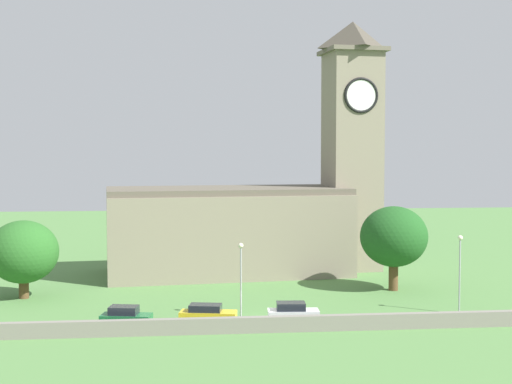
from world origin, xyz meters
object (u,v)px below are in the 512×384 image
object	(u,v)px
church	(258,210)
streetlamp_west_mid	(241,268)
car_white	(293,313)
streetlamp_central	(460,262)
tree_by_tower	(23,252)
tree_churchyard	(394,237)
car_yellow	(207,314)
car_green	(126,317)

from	to	relation	value
church	streetlamp_west_mid	world-z (taller)	church
car_white	streetlamp_central	xyz separation A→B (m)	(15.38, 1.95, 3.81)
tree_by_tower	church	bearing A→B (deg)	27.67
streetlamp_west_mid	streetlamp_central	size ratio (longest dim) A/B	0.93
streetlamp_west_mid	tree_by_tower	size ratio (longest dim) A/B	0.85
church	tree_churchyard	world-z (taller)	church
streetlamp_central	streetlamp_west_mid	bearing A→B (deg)	179.13
car_yellow	streetlamp_west_mid	size ratio (longest dim) A/B	0.76
car_green	car_yellow	bearing A→B (deg)	8.57
streetlamp_west_mid	church	bearing A→B (deg)	80.44
streetlamp_west_mid	car_yellow	bearing A→B (deg)	-151.55
tree_by_tower	streetlamp_central	bearing A→B (deg)	-15.26
car_white	tree_by_tower	xyz separation A→B (m)	(-24.84, 12.92, 3.70)
streetlamp_west_mid	tree_churchyard	world-z (taller)	tree_churchyard
car_green	streetlamp_west_mid	distance (m)	10.67
streetlamp_west_mid	car_green	bearing A→B (deg)	-164.88
church	car_green	world-z (taller)	church
streetlamp_central	tree_by_tower	xyz separation A→B (m)	(-40.22, 10.97, -0.11)
church	streetlamp_west_mid	bearing A→B (deg)	-99.56
tree_churchyard	car_white	bearing A→B (deg)	-134.02
car_green	tree_churchyard	bearing A→B (deg)	26.89
streetlamp_central	car_yellow	bearing A→B (deg)	-176.67
car_yellow	streetlamp_central	xyz separation A→B (m)	(22.56, 1.31, 3.88)
tree_by_tower	tree_churchyard	world-z (taller)	tree_churchyard
church	car_white	distance (m)	26.66
car_green	streetlamp_west_mid	world-z (taller)	streetlamp_west_mid
streetlamp_west_mid	streetlamp_central	world-z (taller)	streetlamp_central
streetlamp_central	car_green	bearing A→B (deg)	-175.45
car_white	streetlamp_west_mid	world-z (taller)	streetlamp_west_mid
tree_by_tower	tree_churchyard	distance (m)	37.52
streetlamp_west_mid	streetlamp_central	bearing A→B (deg)	-0.87
church	car_yellow	size ratio (longest dim) A/B	6.74
church	streetlamp_west_mid	distance (m)	24.11
car_green	tree_churchyard	distance (m)	30.19
car_yellow	tree_by_tower	bearing A→B (deg)	145.18
streetlamp_central	tree_churchyard	xyz separation A→B (m)	(-2.71, 11.16, 0.90)
streetlamp_west_mid	tree_churchyard	bearing A→B (deg)	32.77
car_yellow	tree_by_tower	size ratio (longest dim) A/B	0.65
tree_by_tower	tree_churchyard	bearing A→B (deg)	0.29
car_green	streetlamp_west_mid	bearing A→B (deg)	15.12
car_yellow	car_white	size ratio (longest dim) A/B	1.13
car_green	car_white	size ratio (longest dim) A/B	0.98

